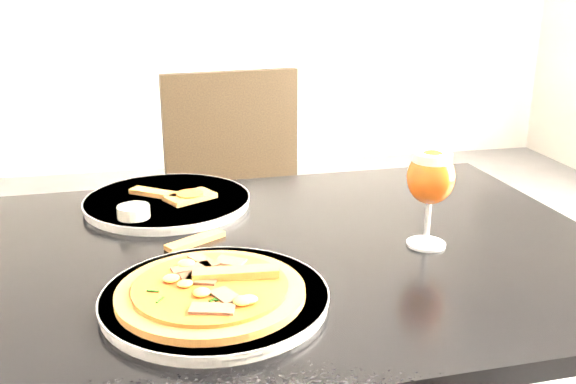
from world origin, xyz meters
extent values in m
cube|color=black|center=(0.01, -0.10, 0.73)|extent=(1.22, 0.83, 0.03)
cylinder|color=black|center=(0.54, 0.25, 0.36)|extent=(0.05, 0.05, 0.72)
cube|color=black|center=(0.10, 0.59, 0.46)|extent=(0.48, 0.48, 0.04)
cylinder|color=black|center=(-0.05, 0.40, 0.22)|extent=(0.04, 0.04, 0.44)
cylinder|color=black|center=(0.29, 0.44, 0.22)|extent=(0.04, 0.04, 0.44)
cylinder|color=black|center=(-0.10, 0.74, 0.22)|extent=(0.04, 0.04, 0.44)
cylinder|color=black|center=(0.25, 0.79, 0.22)|extent=(0.04, 0.04, 0.44)
cube|color=black|center=(0.07, 0.78, 0.71)|extent=(0.41, 0.08, 0.43)
cylinder|color=white|center=(-0.09, -0.27, 0.76)|extent=(0.34, 0.34, 0.02)
cylinder|color=#9D5C26|center=(-0.09, -0.28, 0.77)|extent=(0.26, 0.26, 0.01)
cylinder|color=#B12C0E|center=(-0.09, -0.28, 0.78)|extent=(0.21, 0.21, 0.01)
cube|color=#503122|center=(-0.06, -0.28, 0.79)|extent=(0.05, 0.03, 0.00)
cube|color=#503122|center=(-0.06, -0.24, 0.79)|extent=(0.05, 0.06, 0.00)
cube|color=#503122|center=(-0.11, -0.22, 0.79)|extent=(0.04, 0.06, 0.00)
cube|color=#503122|center=(-0.12, -0.27, 0.79)|extent=(0.06, 0.05, 0.00)
cube|color=#503122|center=(-0.13, -0.30, 0.79)|extent=(0.06, 0.05, 0.00)
cube|color=#503122|center=(-0.11, -0.34, 0.79)|extent=(0.04, 0.06, 0.00)
cube|color=#503122|center=(-0.07, -0.30, 0.79)|extent=(0.05, 0.06, 0.00)
ellipsoid|color=#D6CE45|center=(-0.08, -0.27, 0.79)|extent=(0.02, 0.02, 0.01)
ellipsoid|color=#D6CE45|center=(-0.09, -0.21, 0.79)|extent=(0.02, 0.02, 0.01)
ellipsoid|color=#D6CE45|center=(-0.11, -0.27, 0.79)|extent=(0.02, 0.02, 0.01)
ellipsoid|color=#D6CE45|center=(-0.15, -0.31, 0.79)|extent=(0.02, 0.02, 0.01)
ellipsoid|color=#D6CE45|center=(-0.09, -0.30, 0.79)|extent=(0.02, 0.02, 0.01)
ellipsoid|color=#D6CE45|center=(-0.04, -0.31, 0.79)|extent=(0.02, 0.02, 0.01)
cube|color=#16430C|center=(-0.09, -0.27, 0.78)|extent=(0.01, 0.02, 0.00)
cube|color=#16430C|center=(-0.11, -0.24, 0.78)|extent=(0.01, 0.02, 0.00)
cube|color=#16430C|center=(-0.15, -0.24, 0.78)|extent=(0.02, 0.01, 0.00)
cube|color=#16430C|center=(-0.12, -0.28, 0.78)|extent=(0.02, 0.01, 0.00)
cube|color=#16430C|center=(-0.13, -0.32, 0.78)|extent=(0.01, 0.01, 0.00)
cube|color=#16430C|center=(-0.09, -0.29, 0.78)|extent=(0.00, 0.02, 0.00)
cube|color=#16430C|center=(-0.07, -0.31, 0.78)|extent=(0.01, 0.02, 0.00)
cube|color=#16430C|center=(-0.02, -0.29, 0.78)|extent=(0.02, 0.01, 0.00)
cube|color=#16430C|center=(-0.07, -0.27, 0.78)|extent=(0.02, 0.01, 0.00)
cube|color=#9D5C26|center=(-0.05, -0.28, 0.79)|extent=(0.12, 0.04, 0.01)
cylinder|color=white|center=(-0.14, 0.15, 0.76)|extent=(0.42, 0.42, 0.02)
cube|color=#9D5C26|center=(-0.16, 0.17, 0.77)|extent=(0.11, 0.09, 0.01)
cube|color=#9D5C26|center=(-0.09, 0.13, 0.77)|extent=(0.11, 0.09, 0.01)
cylinder|color=#B12C0E|center=(-0.09, 0.13, 0.78)|extent=(0.05, 0.05, 0.00)
cube|color=#9D5C26|center=(-0.10, -0.05, 0.75)|extent=(0.11, 0.08, 0.01)
cylinder|color=beige|center=(-0.20, 0.05, 0.77)|extent=(0.06, 0.06, 0.04)
cylinder|color=gold|center=(-0.20, 0.05, 0.78)|extent=(0.05, 0.05, 0.01)
cylinder|color=silver|center=(0.29, -0.14, 0.75)|extent=(0.07, 0.07, 0.00)
cylinder|color=silver|center=(0.29, -0.14, 0.79)|extent=(0.01, 0.01, 0.07)
ellipsoid|color=#993A0E|center=(0.29, -0.14, 0.87)|extent=(0.08, 0.08, 0.09)
cylinder|color=white|center=(0.29, -0.14, 0.91)|extent=(0.06, 0.06, 0.02)
camera|label=1|loc=(-0.15, -1.08, 1.19)|focal=40.00mm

